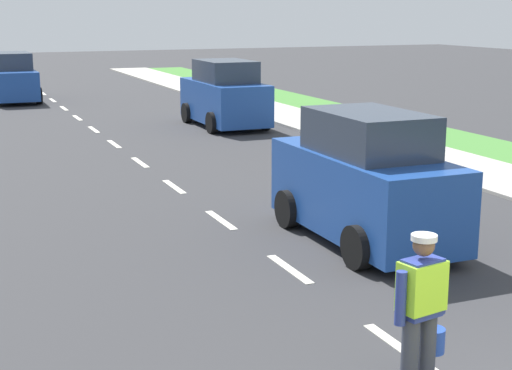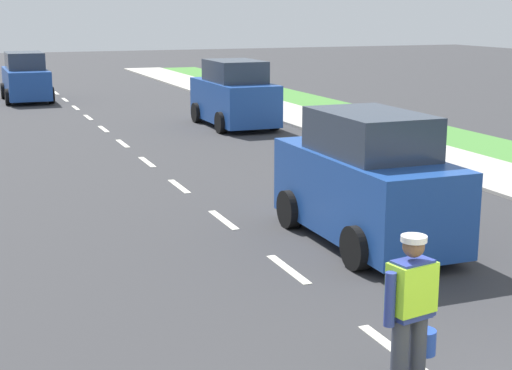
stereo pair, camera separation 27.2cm
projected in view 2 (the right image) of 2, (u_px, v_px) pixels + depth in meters
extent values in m
plane|color=#333335|center=(102.00, 128.00, 25.54)|extent=(96.00, 96.00, 0.00)
cube|color=#B2ADA3|center=(496.00, 177.00, 18.11)|extent=(2.40, 72.00, 0.14)
cube|color=silver|center=(393.00, 349.00, 8.92)|extent=(0.14, 1.40, 0.01)
cube|color=silver|center=(288.00, 269.00, 11.65)|extent=(0.14, 1.40, 0.01)
cube|color=silver|center=(223.00, 220.00, 14.37)|extent=(0.14, 1.40, 0.01)
cube|color=silver|center=(179.00, 186.00, 17.10)|extent=(0.14, 1.40, 0.01)
cube|color=silver|center=(147.00, 162.00, 19.82)|extent=(0.14, 1.40, 0.01)
cube|color=silver|center=(123.00, 144.00, 22.54)|extent=(0.14, 1.40, 0.01)
cube|color=silver|center=(104.00, 129.00, 25.27)|extent=(0.14, 1.40, 0.01)
cube|color=silver|center=(88.00, 117.00, 27.99)|extent=(0.14, 1.40, 0.01)
cube|color=silver|center=(76.00, 108.00, 30.72)|extent=(0.14, 1.40, 0.01)
cube|color=silver|center=(65.00, 100.00, 33.44)|extent=(0.14, 1.40, 0.01)
cube|color=silver|center=(56.00, 93.00, 36.17)|extent=(0.14, 1.40, 0.01)
cube|color=silver|center=(48.00, 87.00, 38.89)|extent=(0.14, 1.40, 0.01)
cube|color=silver|center=(42.00, 82.00, 41.62)|extent=(0.14, 1.40, 0.01)
cube|color=silver|center=(36.00, 78.00, 44.34)|extent=(0.14, 1.40, 0.01)
cube|color=silver|center=(30.00, 74.00, 47.07)|extent=(0.14, 1.40, 0.01)
cube|color=silver|center=(26.00, 70.00, 49.79)|extent=(0.14, 1.40, 0.01)
cylinder|color=#383D4C|center=(400.00, 358.00, 7.75)|extent=(0.18, 0.18, 0.82)
cylinder|color=#383D4C|center=(417.00, 353.00, 7.87)|extent=(0.18, 0.18, 0.82)
cube|color=navy|center=(412.00, 289.00, 7.66)|extent=(0.44, 0.31, 0.60)
cube|color=#A5EA33|center=(412.00, 287.00, 7.65)|extent=(0.50, 0.36, 0.51)
cylinder|color=navy|center=(390.00, 299.00, 7.52)|extent=(0.11, 0.11, 0.55)
cylinder|color=navy|center=(432.00, 289.00, 7.81)|extent=(0.11, 0.11, 0.55)
sphere|color=brown|center=(414.00, 247.00, 7.56)|extent=(0.22, 0.22, 0.22)
cylinder|color=silver|center=(414.00, 239.00, 7.54)|extent=(0.26, 0.26, 0.06)
cylinder|color=#2347B7|center=(423.00, 342.00, 8.04)|extent=(0.26, 0.26, 0.26)
cube|color=#1E4799|center=(234.00, 101.00, 25.75)|extent=(1.77, 4.18, 1.31)
cube|color=#2D3847|center=(235.00, 71.00, 25.44)|extent=(1.56, 2.30, 0.70)
cylinder|color=black|center=(197.00, 113.00, 26.72)|extent=(0.22, 0.68, 0.68)
cylinder|color=black|center=(246.00, 110.00, 27.36)|extent=(0.22, 0.68, 0.68)
cylinder|color=black|center=(221.00, 123.00, 24.37)|extent=(0.22, 0.68, 0.68)
cylinder|color=black|center=(274.00, 120.00, 25.01)|extent=(0.22, 0.68, 0.68)
cube|color=#1E4799|center=(365.00, 193.00, 12.87)|extent=(1.60, 4.00, 1.33)
cube|color=#2D3847|center=(370.00, 133.00, 12.56)|extent=(1.41, 2.20, 0.70)
cylinder|color=black|center=(289.00, 209.00, 13.82)|extent=(0.22, 0.68, 0.68)
cylinder|color=black|center=(370.00, 201.00, 14.40)|extent=(0.22, 0.68, 0.68)
cylinder|color=black|center=(356.00, 248.00, 11.57)|extent=(0.22, 0.68, 0.68)
cylinder|color=black|center=(449.00, 236.00, 12.15)|extent=(0.22, 0.68, 0.68)
cube|color=#1E4799|center=(26.00, 83.00, 32.91)|extent=(1.67, 4.24, 1.17)
cube|color=#2D3847|center=(24.00, 60.00, 32.80)|extent=(1.47, 2.33, 0.70)
cylinder|color=black|center=(51.00, 95.00, 32.11)|extent=(0.22, 0.68, 0.68)
cylinder|color=black|center=(8.00, 97.00, 31.50)|extent=(0.22, 0.68, 0.68)
cylinder|color=black|center=(44.00, 89.00, 34.50)|extent=(0.22, 0.68, 0.68)
cylinder|color=black|center=(4.00, 91.00, 33.89)|extent=(0.22, 0.68, 0.68)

